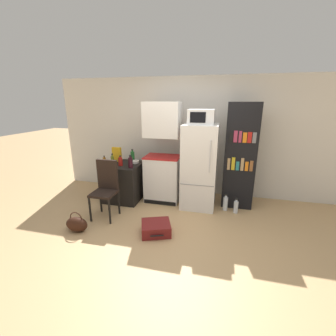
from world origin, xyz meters
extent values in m
plane|color=tan|center=(0.00, 0.00, 0.00)|extent=(24.00, 24.00, 0.00)
cube|color=silver|center=(0.20, 2.00, 1.25)|extent=(6.40, 0.10, 2.49)
cube|color=black|center=(-1.25, 1.22, 0.38)|extent=(0.74, 0.75, 0.76)
cube|color=white|center=(-0.43, 1.35, 0.46)|extent=(0.69, 0.49, 0.91)
cube|color=#B21E1E|center=(-0.43, 1.35, 0.93)|extent=(0.70, 0.50, 0.03)
cube|color=white|center=(-0.43, 1.35, 1.66)|extent=(0.69, 0.42, 0.66)
cube|color=black|center=(-0.43, 1.10, 0.04)|extent=(0.66, 0.01, 0.08)
cube|color=white|center=(0.31, 1.28, 0.80)|extent=(0.64, 0.65, 1.60)
cube|color=gray|center=(0.31, 0.95, 0.54)|extent=(0.61, 0.01, 0.01)
cylinder|color=silver|center=(0.52, 0.94, 1.09)|extent=(0.02, 0.02, 0.56)
cube|color=silver|center=(0.31, 1.28, 1.73)|extent=(0.46, 0.39, 0.26)
cube|color=black|center=(0.27, 1.07, 1.73)|extent=(0.27, 0.01, 0.18)
cube|color=black|center=(1.05, 1.45, 0.99)|extent=(0.57, 0.31, 1.99)
cube|color=tan|center=(0.85, 1.29, 0.89)|extent=(0.05, 0.01, 0.22)
cube|color=gold|center=(0.93, 1.29, 0.90)|extent=(0.06, 0.01, 0.24)
cube|color=teal|center=(1.01, 1.29, 0.86)|extent=(0.06, 0.01, 0.17)
cube|color=tan|center=(1.09, 1.29, 0.89)|extent=(0.05, 0.01, 0.24)
cube|color=orange|center=(1.17, 1.29, 0.86)|extent=(0.06, 0.01, 0.17)
cube|color=brown|center=(1.25, 1.29, 0.87)|extent=(0.06, 0.01, 0.19)
cube|color=black|center=(0.85, 1.29, 1.38)|extent=(0.07, 0.01, 0.18)
cube|color=#A33351|center=(0.93, 1.29, 1.40)|extent=(0.06, 0.01, 0.21)
cube|color=#A33351|center=(1.01, 1.29, 1.39)|extent=(0.05, 0.01, 0.20)
cube|color=orange|center=(1.09, 1.29, 1.38)|extent=(0.07, 0.01, 0.18)
cube|color=red|center=(1.17, 1.29, 1.39)|extent=(0.07, 0.01, 0.19)
cube|color=slate|center=(1.25, 1.29, 1.39)|extent=(0.06, 0.01, 0.19)
cylinder|color=#AD1914|center=(-1.24, 1.10, 0.84)|extent=(0.09, 0.09, 0.16)
cylinder|color=#AD1914|center=(-1.24, 1.10, 0.94)|extent=(0.04, 0.04, 0.03)
cylinder|color=black|center=(-1.24, 1.10, 0.96)|extent=(0.04, 0.04, 0.02)
cylinder|color=brown|center=(-1.58, 1.08, 0.84)|extent=(0.06, 0.06, 0.14)
cylinder|color=brown|center=(-1.58, 1.08, 0.92)|extent=(0.03, 0.03, 0.03)
cylinder|color=black|center=(-1.58, 1.08, 0.94)|extent=(0.03, 0.03, 0.01)
cylinder|color=black|center=(-0.98, 1.01, 0.86)|extent=(0.09, 0.09, 0.19)
cylinder|color=black|center=(-0.98, 1.01, 0.98)|extent=(0.04, 0.04, 0.03)
cylinder|color=black|center=(-0.98, 1.01, 1.00)|extent=(0.04, 0.04, 0.02)
cylinder|color=#566619|center=(-1.36, 1.01, 0.86)|extent=(0.06, 0.06, 0.20)
cylinder|color=#566619|center=(-1.36, 1.01, 0.98)|extent=(0.03, 0.03, 0.04)
cylinder|color=black|center=(-1.36, 1.01, 1.01)|extent=(0.03, 0.03, 0.02)
cylinder|color=#1E6028|center=(-1.13, 1.47, 0.87)|extent=(0.08, 0.08, 0.21)
cylinder|color=#1E6028|center=(-1.13, 1.47, 0.99)|extent=(0.04, 0.04, 0.04)
cylinder|color=black|center=(-1.13, 1.47, 1.02)|extent=(0.04, 0.04, 0.02)
cylinder|color=silver|center=(-1.03, 1.36, 0.79)|extent=(0.17, 0.17, 0.05)
cube|color=gold|center=(-1.45, 1.39, 0.91)|extent=(0.19, 0.07, 0.30)
cylinder|color=black|center=(-1.41, 0.19, 0.22)|extent=(0.04, 0.04, 0.44)
cylinder|color=black|center=(-1.05, 0.20, 0.22)|extent=(0.04, 0.04, 0.44)
cylinder|color=black|center=(-1.42, 0.56, 0.22)|extent=(0.04, 0.04, 0.44)
cylinder|color=black|center=(-1.05, 0.57, 0.22)|extent=(0.04, 0.04, 0.44)
cube|color=black|center=(-1.23, 0.38, 0.46)|extent=(0.41, 0.41, 0.04)
cube|color=black|center=(-1.23, 0.56, 0.75)|extent=(0.38, 0.06, 0.54)
cube|color=maroon|center=(-0.21, 0.11, 0.09)|extent=(0.55, 0.52, 0.18)
cylinder|color=black|center=(-0.13, -0.09, 0.09)|extent=(0.19, 0.09, 0.02)
ellipsoid|color=#33190F|center=(-1.45, -0.13, 0.12)|extent=(0.36, 0.20, 0.24)
torus|color=#33190F|center=(-1.45, -0.13, 0.23)|extent=(0.21, 0.02, 0.21)
cylinder|color=silver|center=(0.84, 1.18, 0.13)|extent=(0.09, 0.09, 0.26)
cylinder|color=silver|center=(0.84, 1.18, 0.28)|extent=(0.04, 0.04, 0.05)
cylinder|color=black|center=(0.84, 1.18, 0.32)|extent=(0.05, 0.05, 0.03)
cylinder|color=silver|center=(1.03, 1.12, 0.11)|extent=(0.08, 0.08, 0.23)
cylinder|color=silver|center=(1.03, 1.12, 0.25)|extent=(0.04, 0.04, 0.04)
cylinder|color=black|center=(1.03, 1.12, 0.28)|extent=(0.04, 0.04, 0.02)
camera|label=1|loc=(0.72, -2.85, 2.00)|focal=24.00mm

